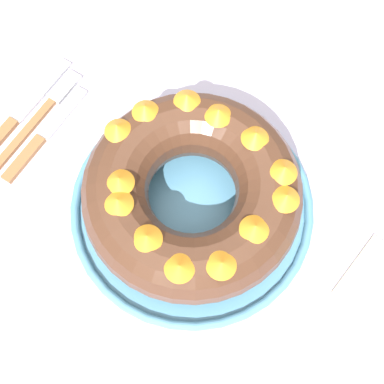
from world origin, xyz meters
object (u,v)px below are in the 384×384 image
at_px(serving_dish, 192,205).
at_px(bundt_cake, 192,192).
at_px(serving_knife, 13,122).
at_px(cake_knife, 40,139).
at_px(fork, 41,115).

relative_size(serving_dish, bundt_cake, 1.19).
distance_m(serving_dish, serving_knife, 0.29).
distance_m(serving_dish, cake_knife, 0.24).
height_order(bundt_cake, cake_knife, bundt_cake).
relative_size(bundt_cake, serving_knife, 1.22).
height_order(serving_dish, fork, serving_dish).
bearing_deg(fork, cake_knife, -48.09).
xyz_separation_m(serving_dish, cake_knife, (-0.24, -0.03, -0.01)).
relative_size(bundt_cake, fork, 1.36).
bearing_deg(cake_knife, bundt_cake, 6.43).
bearing_deg(fork, bundt_cake, 3.25).
xyz_separation_m(serving_dish, serving_knife, (-0.29, -0.03, -0.01)).
xyz_separation_m(bundt_cake, serving_knife, (-0.29, -0.03, -0.06)).
distance_m(bundt_cake, serving_knife, 0.30).
height_order(bundt_cake, serving_knife, bundt_cake).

